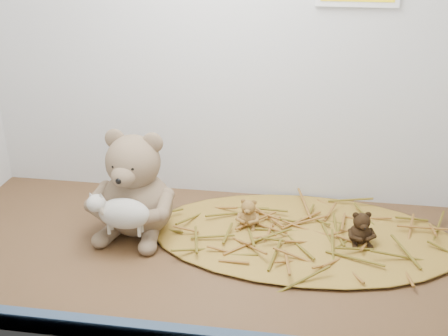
% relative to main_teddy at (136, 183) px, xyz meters
% --- Properties ---
extents(alcove_shell, '(1.20, 0.60, 0.90)m').
position_rel_main_teddy_xyz_m(alcove_shell, '(0.16, 0.02, 0.33)').
color(alcove_shell, '#3A2914').
rests_on(alcove_shell, ground).
extents(front_rail, '(1.19, 0.02, 0.04)m').
position_rel_main_teddy_xyz_m(front_rail, '(0.16, -0.36, -0.10)').
color(front_rail, '#344A64').
rests_on(front_rail, shelf_floor).
extents(straw_bed, '(0.69, 0.40, 0.01)m').
position_rel_main_teddy_xyz_m(straw_bed, '(0.37, 0.03, -0.12)').
color(straw_bed, olive).
rests_on(straw_bed, shelf_floor).
extents(main_teddy, '(0.22, 0.23, 0.25)m').
position_rel_main_teddy_xyz_m(main_teddy, '(0.00, 0.00, 0.00)').
color(main_teddy, '#826C50').
rests_on(main_teddy, shelf_floor).
extents(toy_lamb, '(0.14, 0.09, 0.09)m').
position_rel_main_teddy_xyz_m(toy_lamb, '(0.00, -0.09, -0.03)').
color(toy_lamb, beige).
rests_on(toy_lamb, main_teddy).
extents(mini_teddy_tan, '(0.06, 0.06, 0.07)m').
position_rel_main_teddy_xyz_m(mini_teddy_tan, '(0.25, 0.05, -0.08)').
color(mini_teddy_tan, olive).
rests_on(mini_teddy_tan, straw_bed).
extents(mini_teddy_brown, '(0.07, 0.08, 0.08)m').
position_rel_main_teddy_xyz_m(mini_teddy_brown, '(0.50, 0.01, -0.07)').
color(mini_teddy_brown, black).
rests_on(mini_teddy_brown, straw_bed).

